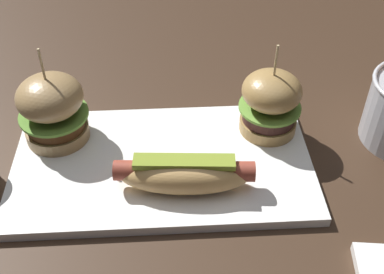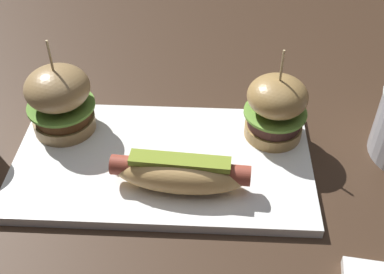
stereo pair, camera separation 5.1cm
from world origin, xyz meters
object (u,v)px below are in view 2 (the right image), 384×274
Objects in this scene: platter_main at (163,162)px; slider_right at (276,108)px; hot_dog at (180,172)px; slider_left at (60,100)px.

platter_main is 2.90× the size of slider_right.
slider_left is at bearing 148.53° from hot_dog.
slider_left is (-0.15, 0.06, 0.06)m from platter_main.
slider_right reaches higher than platter_main.
hot_dog reaches higher than platter_main.
slider_right is (0.30, -0.00, -0.00)m from slider_left.
slider_left reaches higher than hot_dog.
hot_dog is 1.27× the size of slider_right.
slider_left reaches higher than slider_right.
hot_dog is at bearing -139.55° from slider_right.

